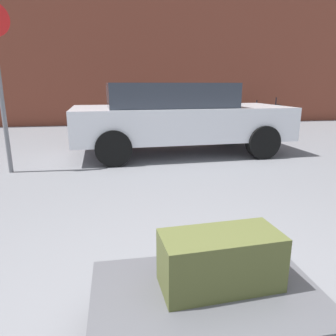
% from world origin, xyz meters
% --- Properties ---
extents(luggage_cart, '(1.20, 0.76, 0.34)m').
position_xyz_m(luggage_cart, '(0.00, 0.00, 0.27)').
color(luggage_cart, '#4C4C51').
rests_on(luggage_cart, ground_plane).
extents(duffel_bag_olive_rear_left, '(0.65, 0.33, 0.30)m').
position_xyz_m(duffel_bag_olive_rear_left, '(0.08, 0.04, 0.49)').
color(duffel_bag_olive_rear_left, '#4C5128').
rests_on(duffel_bag_olive_rear_left, luggage_cart).
extents(parked_car, '(4.37, 2.07, 1.42)m').
position_xyz_m(parked_car, '(0.85, 4.98, 0.76)').
color(parked_car, silver).
rests_on(parked_car, ground_plane).
extents(bicycle_leaning, '(1.66, 0.69, 0.96)m').
position_xyz_m(bicycle_leaning, '(4.79, 9.25, 0.37)').
color(bicycle_leaning, black).
rests_on(bicycle_leaning, ground_plane).
extents(bollard_kerb_near, '(0.25, 0.25, 0.59)m').
position_xyz_m(bollard_kerb_near, '(2.58, 7.99, 0.30)').
color(bollard_kerb_near, '#72665B').
rests_on(bollard_kerb_near, ground_plane).
extents(bollard_kerb_mid, '(0.25, 0.25, 0.59)m').
position_xyz_m(bollard_kerb_mid, '(4.11, 7.99, 0.30)').
color(bollard_kerb_mid, '#72665B').
rests_on(bollard_kerb_mid, ground_plane).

